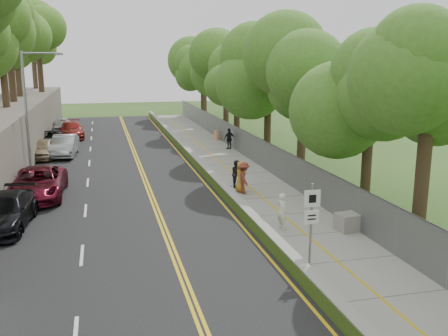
# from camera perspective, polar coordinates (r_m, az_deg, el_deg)

# --- Properties ---
(ground) EXTENTS (140.00, 140.00, 0.00)m
(ground) POSITION_cam_1_polar(r_m,az_deg,el_deg) (21.41, 3.89, -8.23)
(ground) COLOR #33511E
(ground) RESTS_ON ground
(road) EXTENTS (11.20, 66.00, 0.04)m
(road) POSITION_cam_1_polar(r_m,az_deg,el_deg) (34.88, -12.26, -0.31)
(road) COLOR black
(road) RESTS_ON ground
(sidewalk) EXTENTS (4.20, 66.00, 0.05)m
(sidewalk) POSITION_cam_1_polar(r_m,az_deg,el_deg) (35.95, 0.49, 0.36)
(sidewalk) COLOR gray
(sidewalk) RESTS_ON ground
(jersey_barrier) EXTENTS (0.42, 66.00, 0.60)m
(jersey_barrier) POSITION_cam_1_polar(r_m,az_deg,el_deg) (35.41, -3.12, 0.61)
(jersey_barrier) COLOR #91E636
(jersey_barrier) RESTS_ON ground
(chainlink_fence) EXTENTS (0.04, 66.00, 2.00)m
(chainlink_fence) POSITION_cam_1_polar(r_m,az_deg,el_deg) (36.33, 3.70, 2.03)
(chainlink_fence) COLOR slate
(chainlink_fence) RESTS_ON ground
(trees_fenceside) EXTENTS (7.00, 66.00, 14.00)m
(trees_fenceside) POSITION_cam_1_polar(r_m,az_deg,el_deg) (36.53, 7.43, 11.48)
(trees_fenceside) COLOR #4E852C
(trees_fenceside) RESTS_ON ground
(streetlight) EXTENTS (2.52, 0.22, 8.00)m
(streetlight) POSITION_cam_1_polar(r_m,az_deg,el_deg) (33.45, -21.32, 6.61)
(streetlight) COLOR gray
(streetlight) RESTS_ON ground
(signpost) EXTENTS (0.62, 0.09, 3.10)m
(signpost) POSITION_cam_1_polar(r_m,az_deg,el_deg) (18.46, 9.97, -5.36)
(signpost) COLOR gray
(signpost) RESTS_ON sidewalk
(construction_barrel) EXTENTS (0.52, 0.52, 0.86)m
(construction_barrel) POSITION_cam_1_polar(r_m,az_deg,el_deg) (46.79, -0.84, 3.75)
(construction_barrel) COLOR #DC5614
(construction_barrel) RESTS_ON sidewalk
(concrete_block) EXTENTS (1.25, 1.00, 0.76)m
(concrete_block) POSITION_cam_1_polar(r_m,az_deg,el_deg) (22.99, 14.14, -5.98)
(concrete_block) COLOR gray
(concrete_block) RESTS_ON sidewalk
(car_2) EXTENTS (2.88, 5.98, 1.64)m
(car_2) POSITION_cam_1_polar(r_m,az_deg,el_deg) (29.12, -20.48, -1.64)
(car_2) COLOR maroon
(car_2) RESTS_ON road
(car_3) EXTENTS (2.58, 5.39, 1.51)m
(car_3) POSITION_cam_1_polar(r_m,az_deg,el_deg) (24.54, -23.73, -4.61)
(car_3) COLOR black
(car_3) RESTS_ON road
(car_4) EXTENTS (2.17, 4.50, 1.48)m
(car_4) POSITION_cam_1_polar(r_m,az_deg,el_deg) (40.58, -19.94, 2.09)
(car_4) COLOR tan
(car_4) RESTS_ON road
(car_5) EXTENTS (2.11, 5.04, 1.62)m
(car_5) POSITION_cam_1_polar(r_m,az_deg,el_deg) (40.98, -17.77, 2.44)
(car_5) COLOR #989A9F
(car_5) RESTS_ON road
(car_6) EXTENTS (2.55, 4.91, 1.32)m
(car_6) POSITION_cam_1_polar(r_m,az_deg,el_deg) (45.95, -19.27, 3.17)
(car_6) COLOR black
(car_6) RESTS_ON road
(car_7) EXTENTS (2.63, 5.49, 1.54)m
(car_7) POSITION_cam_1_polar(r_m,az_deg,el_deg) (50.21, -17.02, 4.18)
(car_7) COLOR maroon
(car_7) RESTS_ON road
(car_8) EXTENTS (1.87, 4.45, 1.50)m
(car_8) POSITION_cam_1_polar(r_m,az_deg,el_deg) (54.48, -18.05, 4.70)
(car_8) COLOR silver
(car_8) RESTS_ON road
(painter_0) EXTENTS (0.76, 0.98, 1.78)m
(painter_0) POSITION_cam_1_polar(r_m,az_deg,el_deg) (28.47, 1.94, -0.99)
(painter_0) COLOR #C48426
(painter_0) RESTS_ON sidewalk
(painter_1) EXTENTS (0.46, 0.64, 1.65)m
(painter_1) POSITION_cam_1_polar(r_m,az_deg,el_deg) (22.48, 6.68, -4.92)
(painter_1) COLOR white
(painter_1) RESTS_ON sidewalk
(painter_2) EXTENTS (0.79, 0.92, 1.62)m
(painter_2) POSITION_cam_1_polar(r_m,az_deg,el_deg) (29.53, 1.48, -0.65)
(painter_2) COLOR black
(painter_2) RESTS_ON sidewalk
(painter_3) EXTENTS (0.75, 1.22, 1.81)m
(painter_3) POSITION_cam_1_polar(r_m,az_deg,el_deg) (28.08, 2.30, -1.14)
(painter_3) COLOR brown
(painter_3) RESTS_ON sidewalk
(person_far) EXTENTS (1.11, 0.71, 1.76)m
(person_far) POSITION_cam_1_polar(r_m,az_deg,el_deg) (42.00, 0.61, 3.37)
(person_far) COLOR black
(person_far) RESTS_ON sidewalk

